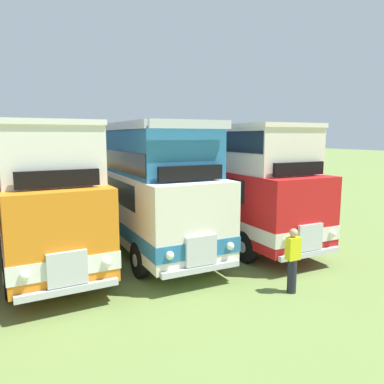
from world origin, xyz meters
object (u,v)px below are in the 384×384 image
(bus_eighth_in_row, at_px, (140,182))
(marshal_person, at_px, (293,260))
(bus_ninth_in_row, at_px, (224,176))
(bus_seventh_in_row, at_px, (38,184))

(bus_eighth_in_row, height_order, marshal_person, bus_eighth_in_row)
(bus_ninth_in_row, distance_m, marshal_person, 6.20)
(bus_eighth_in_row, relative_size, bus_ninth_in_row, 1.00)
(bus_eighth_in_row, xyz_separation_m, marshal_person, (2.21, -6.10, -1.47))
(bus_seventh_in_row, distance_m, bus_ninth_in_row, 7.08)
(marshal_person, bearing_deg, bus_seventh_in_row, 132.39)
(bus_eighth_in_row, distance_m, bus_ninth_in_row, 3.54)
(bus_seventh_in_row, xyz_separation_m, bus_eighth_in_row, (3.54, -0.19, -0.11))
(bus_eighth_in_row, bearing_deg, bus_seventh_in_row, 176.85)
(bus_eighth_in_row, bearing_deg, bus_ninth_in_row, -3.99)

